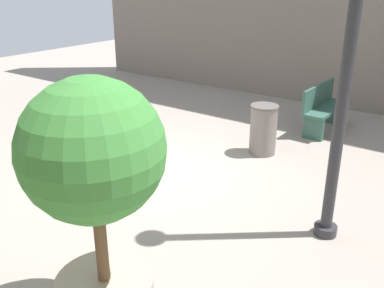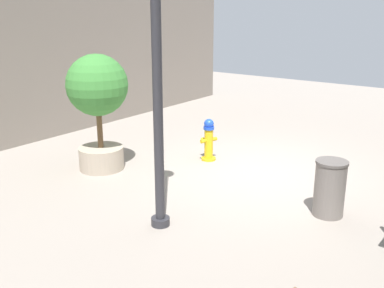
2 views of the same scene
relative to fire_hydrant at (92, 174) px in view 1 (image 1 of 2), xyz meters
name	(u,v)px [view 1 (image 1 of 2)]	position (x,y,z in m)	size (l,w,h in m)	color
ground_plane	(156,173)	(-1.26, 0.06, -0.45)	(23.40, 23.40, 0.00)	gray
fire_hydrant	(92,174)	(0.00, 0.00, 0.00)	(0.38, 0.41, 0.90)	gold
bench_near	(323,108)	(-4.83, 1.51, 0.04)	(1.49, 0.47, 0.95)	#33594C
planter_tree	(95,180)	(1.41, 1.74, 0.99)	(1.19, 1.19, 2.30)	tan
trash_bin	(263,129)	(-3.02, 1.08, 0.00)	(0.49, 0.49, 0.89)	slate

